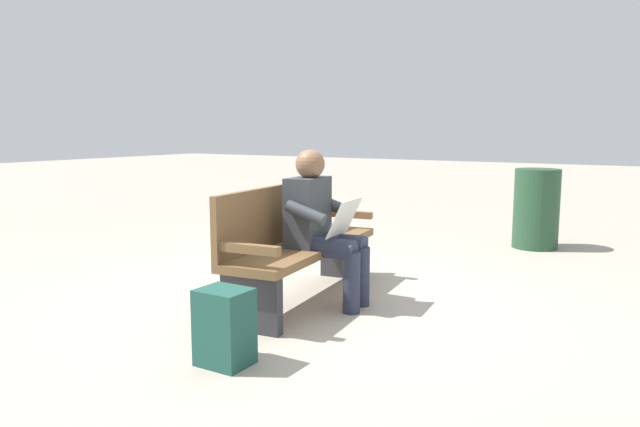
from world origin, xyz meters
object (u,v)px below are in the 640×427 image
Objects in this scene: bench_near at (297,242)px; trash_bin at (536,209)px; person_seated at (321,223)px; backpack at (225,327)px.

bench_near is 2.07× the size of trash_bin.
backpack is (1.28, 0.14, -0.41)m from person_seated.
bench_near reaches higher than trash_bin.
backpack is 0.50× the size of trash_bin.
person_seated is at bearing -173.91° from backpack.
bench_near is 3.31m from trash_bin.
person_seated is at bearing 78.82° from bench_near.
person_seated is (0.02, 0.24, 0.17)m from bench_near.
trash_bin is (-4.39, 0.79, 0.23)m from backpack.
trash_bin reaches higher than backpack.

